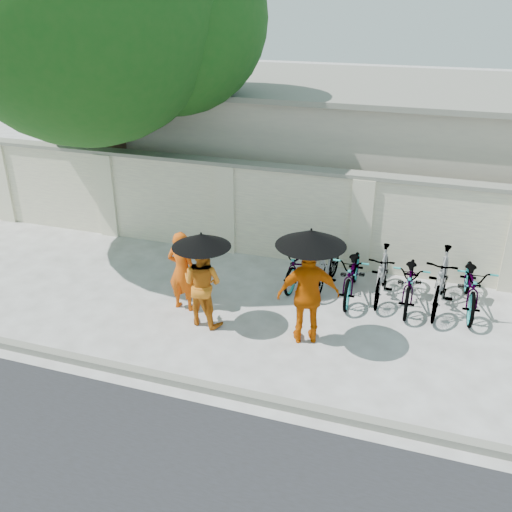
% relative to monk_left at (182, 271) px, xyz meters
% --- Properties ---
extents(ground, '(80.00, 80.00, 0.00)m').
position_rel_monk_left_xyz_m(ground, '(0.83, -0.43, -0.77)').
color(ground, silver).
extents(kerb, '(40.00, 0.16, 0.12)m').
position_rel_monk_left_xyz_m(kerb, '(0.83, -2.13, -0.71)').
color(kerb, slate).
rests_on(kerb, ground).
extents(compound_wall, '(20.00, 0.30, 2.00)m').
position_rel_monk_left_xyz_m(compound_wall, '(1.83, 2.77, 0.23)').
color(compound_wall, beige).
rests_on(compound_wall, ground).
extents(building_behind, '(14.00, 6.00, 3.20)m').
position_rel_monk_left_xyz_m(building_behind, '(2.83, 6.57, 0.83)').
color(building_behind, '#B9B09A').
rests_on(building_behind, ground).
extents(shade_tree, '(6.70, 6.20, 8.20)m').
position_rel_monk_left_xyz_m(shade_tree, '(-2.83, 2.54, 4.33)').
color(shade_tree, '#3F2D1F').
rests_on(shade_tree, ground).
extents(monk_left, '(0.59, 0.41, 1.54)m').
position_rel_monk_left_xyz_m(monk_left, '(0.00, 0.00, 0.00)').
color(monk_left, '#DC4F0A').
rests_on(monk_left, ground).
extents(monk_center, '(0.86, 0.73, 1.56)m').
position_rel_monk_left_xyz_m(monk_center, '(0.56, -0.35, 0.01)').
color(monk_center, orange).
rests_on(monk_center, ground).
extents(parasol_center, '(1.00, 1.00, 0.88)m').
position_rel_monk_left_xyz_m(parasol_center, '(0.61, -0.43, 0.87)').
color(parasol_center, black).
rests_on(parasol_center, ground).
extents(monk_right, '(1.11, 0.76, 1.75)m').
position_rel_monk_left_xyz_m(monk_right, '(2.44, -0.34, 0.11)').
color(monk_right, '#CA5504').
rests_on(monk_right, ground).
extents(parasol_right, '(1.12, 1.12, 1.07)m').
position_rel_monk_left_xyz_m(parasol_right, '(2.46, -0.42, 1.17)').
color(parasol_right, black).
rests_on(parasol_right, ground).
extents(bike_0, '(0.75, 1.74, 0.89)m').
position_rel_monk_left_xyz_m(bike_0, '(1.82, 1.67, -0.33)').
color(bike_0, gray).
rests_on(bike_0, ground).
extents(bike_1, '(0.62, 1.64, 0.96)m').
position_rel_monk_left_xyz_m(bike_1, '(2.36, 1.64, -0.29)').
color(bike_1, gray).
rests_on(bike_1, ground).
extents(bike_2, '(0.71, 1.87, 0.97)m').
position_rel_monk_left_xyz_m(bike_2, '(2.90, 1.47, -0.28)').
color(bike_2, gray).
rests_on(bike_2, ground).
extents(bike_3, '(0.49, 1.67, 1.00)m').
position_rel_monk_left_xyz_m(bike_3, '(3.44, 1.58, -0.27)').
color(bike_3, gray).
rests_on(bike_3, ground).
extents(bike_4, '(0.67, 1.85, 0.97)m').
position_rel_monk_left_xyz_m(bike_4, '(3.98, 1.49, -0.29)').
color(bike_4, gray).
rests_on(bike_4, ground).
extents(bike_5, '(0.72, 1.93, 1.13)m').
position_rel_monk_left_xyz_m(bike_5, '(4.52, 1.51, -0.20)').
color(bike_5, gray).
rests_on(bike_5, ground).
extents(bike_6, '(0.75, 1.96, 1.01)m').
position_rel_monk_left_xyz_m(bike_6, '(5.06, 1.66, -0.26)').
color(bike_6, gray).
rests_on(bike_6, ground).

